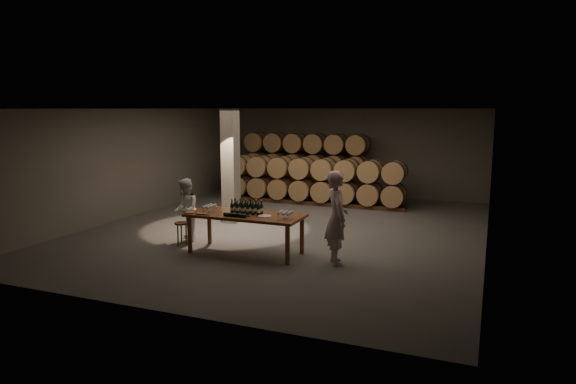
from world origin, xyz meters
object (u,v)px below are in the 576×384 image
at_px(tasting_table, 245,218).
at_px(plate, 265,216).
at_px(person_woman, 185,210).
at_px(bottle_cluster, 247,209).
at_px(person_man, 337,218).
at_px(stool, 182,227).
at_px(notebook_near, 202,214).

distance_m(tasting_table, plate, 0.53).
xyz_separation_m(tasting_table, person_woman, (-1.81, 0.37, -0.02)).
relative_size(bottle_cluster, person_man, 0.37).
xyz_separation_m(tasting_table, person_man, (2.10, 0.02, 0.18)).
xyz_separation_m(stool, person_man, (3.79, -0.01, 0.52)).
distance_m(notebook_near, person_man, 3.00).
bearing_deg(person_man, plate, 63.48).
bearing_deg(notebook_near, person_man, -1.67).
height_order(tasting_table, notebook_near, notebook_near).
bearing_deg(plate, notebook_near, -167.74).
height_order(tasting_table, person_man, person_man).
height_order(tasting_table, bottle_cluster, bottle_cluster).
distance_m(tasting_table, person_woman, 1.84).
bearing_deg(notebook_near, person_woman, 131.05).
bearing_deg(notebook_near, plate, 2.63).
bearing_deg(plate, bottle_cluster, 165.12).
bearing_deg(plate, stool, 176.77).
xyz_separation_m(tasting_table, bottle_cluster, (0.01, 0.04, 0.22)).
bearing_deg(tasting_table, plate, -9.96).
height_order(plate, stool, plate).
height_order(plate, person_man, person_man).
height_order(bottle_cluster, person_woman, person_woman).
xyz_separation_m(person_man, person_woman, (-3.90, 0.35, -0.20)).
bearing_deg(bottle_cluster, tasting_table, -105.91).
xyz_separation_m(bottle_cluster, stool, (-1.71, -0.01, -0.56)).
distance_m(notebook_near, stool, 1.04).
height_order(bottle_cluster, plate, bottle_cluster).
height_order(bottle_cluster, notebook_near, bottle_cluster).
bearing_deg(person_woman, stool, -13.56).
height_order(tasting_table, plate, plate).
height_order(tasting_table, person_woman, person_woman).
height_order(stool, person_woman, person_woman).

